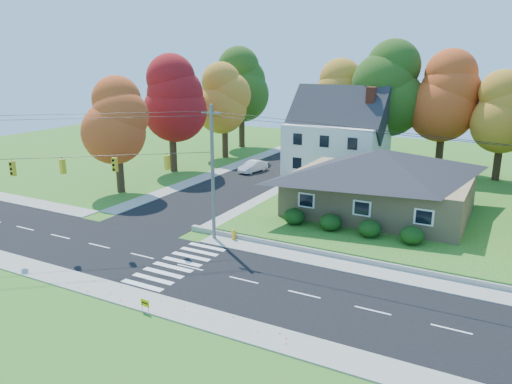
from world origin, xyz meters
TOP-DOWN VIEW (x-y plane):
  - ground at (0.00, 0.00)m, footprint 120.00×120.00m
  - road_main at (0.00, 0.00)m, footprint 90.00×8.00m
  - road_cross at (-8.00, 26.00)m, footprint 8.00×44.00m
  - sidewalk_north at (0.00, 5.00)m, footprint 90.00×2.00m
  - sidewalk_south at (0.00, -5.00)m, footprint 90.00×2.00m
  - lawn at (13.00, 21.00)m, footprint 30.00×30.00m
  - ranch_house at (8.00, 16.00)m, footprint 14.60×10.60m
  - colonial_house at (0.04, 28.00)m, footprint 10.40×8.40m
  - hedge_row at (7.50, 9.80)m, footprint 10.70×1.70m
  - traffic_infrastructure at (-0.15, 1.35)m, footprint 38.10×10.66m
  - tree_lot_0 at (-2.00, 34.00)m, footprint 6.72×6.72m
  - tree_lot_1 at (4.00, 33.00)m, footprint 7.84×7.84m
  - tree_lot_2 at (10.00, 34.00)m, footprint 7.28×7.28m
  - tree_lot_3 at (16.00, 33.00)m, footprint 6.16×6.16m
  - tree_west_0 at (-17.00, 12.00)m, footprint 6.16×6.16m
  - tree_west_1 at (-18.00, 22.00)m, footprint 7.28×7.28m
  - tree_west_2 at (-17.00, 32.00)m, footprint 6.72×6.72m
  - tree_west_3 at (-19.00, 40.00)m, footprint 7.84×7.84m
  - white_car at (-9.47, 25.96)m, footprint 2.15×4.19m
  - fire_hydrant at (-0.04, 5.63)m, footprint 0.48×0.38m
  - yard_sign at (1.29, -5.90)m, footprint 0.60×0.09m

SIDE VIEW (x-z plane):
  - ground at x=0.00m, z-range 0.00..0.00m
  - road_main at x=0.00m, z-range 0.00..0.02m
  - road_cross at x=-8.00m, z-range 0.00..0.02m
  - sidewalk_north at x=0.00m, z-range 0.00..0.08m
  - sidewalk_south at x=0.00m, z-range 0.00..0.08m
  - lawn at x=13.00m, z-range 0.00..0.50m
  - fire_hydrant at x=-0.04m, z-range -0.02..0.83m
  - yard_sign at x=1.29m, z-range 0.16..0.91m
  - white_car at x=-9.47m, z-range 0.02..1.34m
  - hedge_row at x=7.50m, z-range 0.50..1.77m
  - ranch_house at x=8.00m, z-range 0.57..5.97m
  - colonial_house at x=0.04m, z-range -0.22..9.38m
  - traffic_infrastructure at x=-0.15m, z-range 0.15..10.15m
  - tree_west_0 at x=-17.00m, z-range 1.42..12.89m
  - tree_lot_3 at x=16.00m, z-range 1.92..13.39m
  - tree_west_2 at x=-17.00m, z-range 1.55..14.06m
  - tree_lot_0 at x=-2.00m, z-range 2.05..14.56m
  - tree_west_1 at x=-18.00m, z-range 1.68..15.24m
  - tree_lot_2 at x=10.00m, z-range 2.18..15.74m
  - tree_west_3 at x=-19.00m, z-range 1.81..16.41m
  - tree_lot_1 at x=4.00m, z-range 2.31..16.91m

